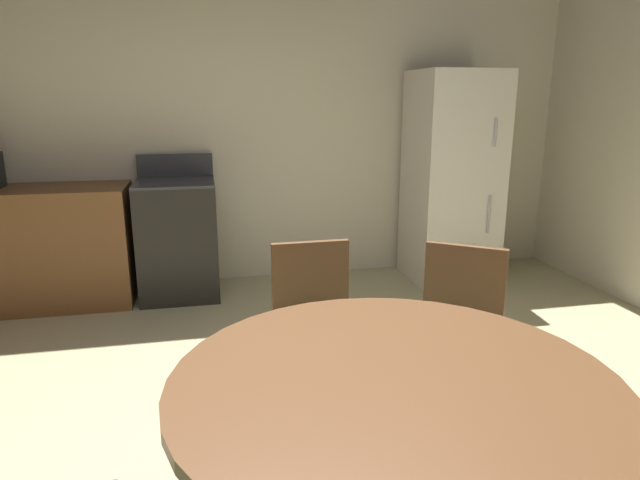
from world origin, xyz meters
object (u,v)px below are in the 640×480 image
object	(u,v)px
chair_north	(316,322)
dining_table	(393,424)
oven_range	(178,238)
refrigerator	(452,178)
chair_northeast	(457,327)

from	to	relation	value
chair_north	dining_table	bearing A→B (deg)	0.00
oven_range	dining_table	distance (m)	3.08
refrigerator	dining_table	xyz separation A→B (m)	(-1.55, -2.94, -0.27)
oven_range	dining_table	size ratio (longest dim) A/B	0.84
dining_table	chair_north	bearing A→B (deg)	91.03
oven_range	chair_north	size ratio (longest dim) A/B	1.26
oven_range	chair_northeast	xyz separation A→B (m)	(1.35, -2.15, 0.03)
dining_table	chair_northeast	size ratio (longest dim) A/B	1.51
chair_north	oven_range	bearing A→B (deg)	-161.05
refrigerator	chair_northeast	size ratio (longest dim) A/B	2.02
oven_range	chair_northeast	distance (m)	2.54
refrigerator	chair_north	bearing A→B (deg)	-129.53
dining_table	refrigerator	bearing A→B (deg)	62.25
refrigerator	chair_north	world-z (taller)	refrigerator
dining_table	chair_northeast	bearing A→B (deg)	53.74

